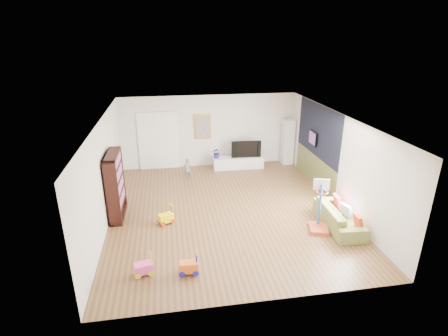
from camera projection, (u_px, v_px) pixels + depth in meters
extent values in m
cube|color=brown|center=(226.00, 210.00, 10.11)|extent=(6.50, 7.50, 0.00)
cube|color=white|center=(226.00, 118.00, 9.13)|extent=(6.50, 7.50, 0.00)
cube|color=silver|center=(209.00, 131.00, 13.07)|extent=(6.50, 0.00, 2.70)
cube|color=white|center=(262.00, 241.00, 6.17)|extent=(6.50, 0.00, 2.70)
cube|color=white|center=(104.00, 174.00, 9.13)|extent=(0.00, 7.50, 2.70)
cube|color=silver|center=(337.00, 160.00, 10.12)|extent=(0.00, 7.50, 2.70)
cube|color=black|center=(318.00, 131.00, 11.22)|extent=(0.01, 3.20, 1.70)
cube|color=brown|center=(314.00, 170.00, 11.71)|extent=(0.01, 3.20, 1.00)
cube|color=white|center=(159.00, 142.00, 12.85)|extent=(1.45, 0.06, 2.10)
cube|color=gold|center=(203.00, 127.00, 12.92)|extent=(0.62, 0.06, 0.92)
cube|color=#7F3F8C|center=(313.00, 138.00, 11.51)|extent=(0.04, 0.56, 0.46)
cube|color=silver|center=(238.00, 162.00, 13.18)|extent=(1.89, 0.49, 0.44)
cube|color=silver|center=(287.00, 142.00, 13.44)|extent=(0.42, 0.42, 1.76)
cube|color=black|center=(116.00, 186.00, 9.47)|extent=(0.34, 1.26, 1.84)
imported|color=olive|center=(339.00, 216.00, 9.19)|extent=(0.84, 1.93, 0.55)
cube|color=#BB472B|center=(321.00, 207.00, 8.82)|extent=(0.60, 0.67, 1.37)
cube|color=#FFF200|center=(166.00, 215.00, 9.31)|extent=(0.45, 0.37, 0.51)
cube|color=orange|center=(189.00, 263.00, 7.35)|extent=(0.41, 0.27, 0.53)
cube|color=#F651AF|center=(143.00, 264.00, 7.32)|extent=(0.42, 0.31, 0.51)
imported|color=slate|center=(187.00, 168.00, 12.18)|extent=(0.32, 0.26, 0.74)
imported|color=black|center=(246.00, 148.00, 13.04)|extent=(1.12, 0.21, 0.64)
imported|color=navy|center=(217.00, 153.00, 12.93)|extent=(0.42, 0.39, 0.41)
cube|color=#AB3410|center=(358.00, 221.00, 8.64)|extent=(0.12, 0.36, 0.35)
cube|color=silver|center=(346.00, 210.00, 9.16)|extent=(0.17, 0.35, 0.34)
cube|color=#C82A45|center=(338.00, 202.00, 9.63)|extent=(0.13, 0.38, 0.37)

